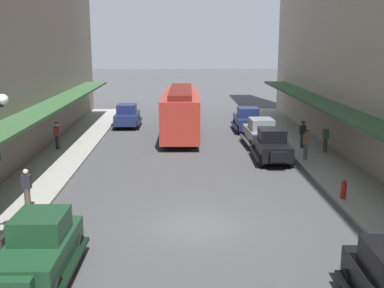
{
  "coord_description": "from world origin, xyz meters",
  "views": [
    {
      "loc": [
        -0.61,
        -16.71,
        6.74
      ],
      "look_at": [
        0.0,
        6.0,
        1.8
      ],
      "focal_mm": 44.63,
      "sensor_mm": 36.0,
      "label": 1
    }
  ],
  "objects_px": {
    "parked_car_5": "(40,246)",
    "streetcar": "(181,111)",
    "fire_hydrant": "(344,189)",
    "pedestrian_5": "(27,189)",
    "pedestrian_3": "(326,138)",
    "pedestrian_1": "(306,144)",
    "parked_car_4": "(260,132)",
    "parked_car_3": "(272,145)",
    "pedestrian_4": "(303,134)",
    "pedestrian_2": "(57,135)",
    "parked_car_2": "(247,119)",
    "parked_car_1": "(127,115)"
  },
  "relations": [
    {
      "from": "parked_car_1",
      "to": "pedestrian_5",
      "type": "distance_m",
      "value": 19.33
    },
    {
      "from": "pedestrian_3",
      "to": "pedestrian_4",
      "type": "height_order",
      "value": "pedestrian_4"
    },
    {
      "from": "pedestrian_1",
      "to": "parked_car_4",
      "type": "bearing_deg",
      "value": 114.11
    },
    {
      "from": "parked_car_5",
      "to": "fire_hydrant",
      "type": "xyz_separation_m",
      "value": [
        11.01,
        6.26,
        -0.38
      ]
    },
    {
      "from": "parked_car_2",
      "to": "parked_car_5",
      "type": "xyz_separation_m",
      "value": [
        -9.19,
        -22.55,
        0.0
      ]
    },
    {
      "from": "parked_car_2",
      "to": "pedestrian_5",
      "type": "bearing_deg",
      "value": -123.13
    },
    {
      "from": "pedestrian_3",
      "to": "pedestrian_5",
      "type": "xyz_separation_m",
      "value": [
        -14.85,
        -9.51,
        0.0
      ]
    },
    {
      "from": "parked_car_2",
      "to": "fire_hydrant",
      "type": "xyz_separation_m",
      "value": [
        1.82,
        -16.29,
        -0.38
      ]
    },
    {
      "from": "parked_car_4",
      "to": "pedestrian_2",
      "type": "distance_m",
      "value": 12.87
    },
    {
      "from": "fire_hydrant",
      "to": "pedestrian_3",
      "type": "height_order",
      "value": "pedestrian_3"
    },
    {
      "from": "parked_car_2",
      "to": "pedestrian_5",
      "type": "relative_size",
      "value": 2.6
    },
    {
      "from": "parked_car_5",
      "to": "pedestrian_3",
      "type": "xyz_separation_m",
      "value": [
        12.83,
        14.87,
        0.05
      ]
    },
    {
      "from": "pedestrian_4",
      "to": "pedestrian_3",
      "type": "bearing_deg",
      "value": -49.91
    },
    {
      "from": "parked_car_1",
      "to": "pedestrian_5",
      "type": "height_order",
      "value": "parked_car_1"
    },
    {
      "from": "parked_car_3",
      "to": "streetcar",
      "type": "xyz_separation_m",
      "value": [
        -5.15,
        6.88,
        0.96
      ]
    },
    {
      "from": "parked_car_3",
      "to": "parked_car_5",
      "type": "bearing_deg",
      "value": -124.91
    },
    {
      "from": "pedestrian_1",
      "to": "pedestrian_3",
      "type": "distance_m",
      "value": 2.37
    },
    {
      "from": "parked_car_3",
      "to": "pedestrian_4",
      "type": "xyz_separation_m",
      "value": [
        2.44,
        2.78,
        0.07
      ]
    },
    {
      "from": "parked_car_2",
      "to": "pedestrian_1",
      "type": "height_order",
      "value": "parked_car_2"
    },
    {
      "from": "parked_car_4",
      "to": "fire_hydrant",
      "type": "relative_size",
      "value": 5.24
    },
    {
      "from": "fire_hydrant",
      "to": "pedestrian_2",
      "type": "relative_size",
      "value": 0.49
    },
    {
      "from": "parked_car_1",
      "to": "pedestrian_4",
      "type": "xyz_separation_m",
      "value": [
        11.85,
        -8.46,
        0.07
      ]
    },
    {
      "from": "parked_car_4",
      "to": "pedestrian_4",
      "type": "distance_m",
      "value": 2.74
    },
    {
      "from": "pedestrian_1",
      "to": "pedestrian_2",
      "type": "xyz_separation_m",
      "value": [
        -14.68,
        2.96,
        0.0
      ]
    },
    {
      "from": "streetcar",
      "to": "pedestrian_4",
      "type": "height_order",
      "value": "streetcar"
    },
    {
      "from": "parked_car_5",
      "to": "streetcar",
      "type": "xyz_separation_m",
      "value": [
        4.17,
        20.24,
        0.96
      ]
    },
    {
      "from": "pedestrian_5",
      "to": "fire_hydrant",
      "type": "bearing_deg",
      "value": 3.94
    },
    {
      "from": "fire_hydrant",
      "to": "pedestrian_5",
      "type": "distance_m",
      "value": 13.08
    },
    {
      "from": "parked_car_4",
      "to": "streetcar",
      "type": "relative_size",
      "value": 0.45
    },
    {
      "from": "parked_car_1",
      "to": "pedestrian_2",
      "type": "height_order",
      "value": "parked_car_1"
    },
    {
      "from": "parked_car_4",
      "to": "pedestrian_5",
      "type": "xyz_separation_m",
      "value": [
        -11.34,
        -11.99,
        0.05
      ]
    },
    {
      "from": "parked_car_3",
      "to": "pedestrian_5",
      "type": "height_order",
      "value": "parked_car_3"
    },
    {
      "from": "pedestrian_2",
      "to": "parked_car_5",
      "type": "bearing_deg",
      "value": -77.77
    },
    {
      "from": "streetcar",
      "to": "pedestrian_4",
      "type": "relative_size",
      "value": 5.78
    },
    {
      "from": "parked_car_2",
      "to": "streetcar",
      "type": "bearing_deg",
      "value": -155.3
    },
    {
      "from": "parked_car_4",
      "to": "pedestrian_3",
      "type": "relative_size",
      "value": 2.62
    },
    {
      "from": "parked_car_1",
      "to": "parked_car_4",
      "type": "relative_size",
      "value": 0.99
    },
    {
      "from": "parked_car_4",
      "to": "pedestrian_3",
      "type": "xyz_separation_m",
      "value": [
        3.51,
        -2.48,
        0.05
      ]
    },
    {
      "from": "parked_car_5",
      "to": "pedestrian_1",
      "type": "relative_size",
      "value": 2.56
    },
    {
      "from": "streetcar",
      "to": "pedestrian_5",
      "type": "xyz_separation_m",
      "value": [
        -6.19,
        -14.88,
        -0.91
      ]
    },
    {
      "from": "parked_car_2",
      "to": "streetcar",
      "type": "height_order",
      "value": "streetcar"
    },
    {
      "from": "pedestrian_3",
      "to": "pedestrian_4",
      "type": "distance_m",
      "value": 1.65
    },
    {
      "from": "parked_car_5",
      "to": "fire_hydrant",
      "type": "distance_m",
      "value": 12.67
    },
    {
      "from": "pedestrian_4",
      "to": "parked_car_3",
      "type": "bearing_deg",
      "value": -131.34
    },
    {
      "from": "fire_hydrant",
      "to": "pedestrian_5",
      "type": "xyz_separation_m",
      "value": [
        -13.04,
        -0.9,
        0.43
      ]
    },
    {
      "from": "pedestrian_3",
      "to": "parked_car_5",
      "type": "bearing_deg",
      "value": -130.79
    },
    {
      "from": "pedestrian_3",
      "to": "streetcar",
      "type": "bearing_deg",
      "value": 148.21
    },
    {
      "from": "parked_car_4",
      "to": "pedestrian_1",
      "type": "relative_size",
      "value": 2.57
    },
    {
      "from": "parked_car_5",
      "to": "fire_hydrant",
      "type": "relative_size",
      "value": 5.22
    },
    {
      "from": "pedestrian_2",
      "to": "pedestrian_4",
      "type": "xyz_separation_m",
      "value": [
        15.26,
        0.02,
        0.0
      ]
    }
  ]
}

